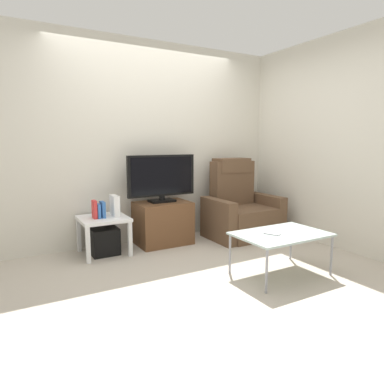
{
  "coord_description": "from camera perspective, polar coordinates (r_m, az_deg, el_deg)",
  "views": [
    {
      "loc": [
        -1.76,
        -3.13,
        1.31
      ],
      "look_at": [
        0.3,
        0.5,
        0.7
      ],
      "focal_mm": 32.12,
      "sensor_mm": 36.0,
      "label": 1
    }
  ],
  "objects": [
    {
      "name": "recliner_armchair",
      "position": [
        4.85,
        8.01,
        -2.92
      ],
      "size": [
        0.98,
        0.78,
        1.08
      ],
      "rotation": [
        0.0,
        0.0,
        -0.01
      ],
      "color": "brown",
      "rests_on": "ground"
    },
    {
      "name": "ground_plane",
      "position": [
        3.83,
        -0.26,
        -11.72
      ],
      "size": [
        6.4,
        6.4,
        0.0
      ],
      "primitive_type": "plane",
      "color": "#B2A899"
    },
    {
      "name": "subwoofer_box",
      "position": [
        4.21,
        -14.4,
        -7.86
      ],
      "size": [
        0.31,
        0.31,
        0.31
      ],
      "primitive_type": "cube",
      "color": "black",
      "rests_on": "ground"
    },
    {
      "name": "book_leftmost",
      "position": [
        4.08,
        -15.88,
        -2.8
      ],
      "size": [
        0.04,
        0.12,
        0.21
      ],
      "primitive_type": "cube",
      "color": "red",
      "rests_on": "side_table"
    },
    {
      "name": "book_middle",
      "position": [
        4.09,
        -15.32,
        -3.06
      ],
      "size": [
        0.03,
        0.14,
        0.16
      ],
      "primitive_type": "cube",
      "color": "#3366B2",
      "rests_on": "side_table"
    },
    {
      "name": "television",
      "position": [
        4.39,
        -5.05,
        2.44
      ],
      "size": [
        0.91,
        0.2,
        0.6
      ],
      "color": "black",
      "rests_on": "tv_stand"
    },
    {
      "name": "wall_side",
      "position": [
        4.8,
        19.86,
        7.7
      ],
      "size": [
        0.06,
        4.48,
        2.6
      ],
      "primitive_type": "cube",
      "color": "beige",
      "rests_on": "ground"
    },
    {
      "name": "book_rightmost",
      "position": [
        4.1,
        -14.61,
        -2.84
      ],
      "size": [
        0.04,
        0.13,
        0.19
      ],
      "primitive_type": "cube",
      "color": "#3366B2",
      "rests_on": "side_table"
    },
    {
      "name": "side_table",
      "position": [
        4.16,
        -14.51,
        -4.99
      ],
      "size": [
        0.54,
        0.54,
        0.44
      ],
      "color": "white",
      "rests_on": "ground"
    },
    {
      "name": "game_console",
      "position": [
        4.17,
        -12.72,
        -2.21
      ],
      "size": [
        0.07,
        0.2,
        0.24
      ],
      "primitive_type": "cube",
      "color": "white",
      "rests_on": "side_table"
    },
    {
      "name": "wall_back",
      "position": [
        4.61,
        -7.24,
        8.12
      ],
      "size": [
        6.4,
        0.06,
        2.6
      ],
      "primitive_type": "cube",
      "color": "beige",
      "rests_on": "ground"
    },
    {
      "name": "cell_phone",
      "position": [
        3.45,
        13.16,
        -6.77
      ],
      "size": [
        0.13,
        0.17,
        0.01
      ],
      "primitive_type": "cube",
      "rotation": [
        0.0,
        0.0,
        0.46
      ],
      "color": "#B7B7BC",
      "rests_on": "coffee_table"
    },
    {
      "name": "tv_stand",
      "position": [
        4.48,
        -4.85,
        -5.11
      ],
      "size": [
        0.68,
        0.49,
        0.55
      ],
      "color": "brown",
      "rests_on": "ground"
    },
    {
      "name": "coffee_table",
      "position": [
        3.52,
        14.56,
        -7.04
      ],
      "size": [
        0.9,
        0.6,
        0.42
      ],
      "color": "#B2C6C1",
      "rests_on": "ground"
    }
  ]
}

